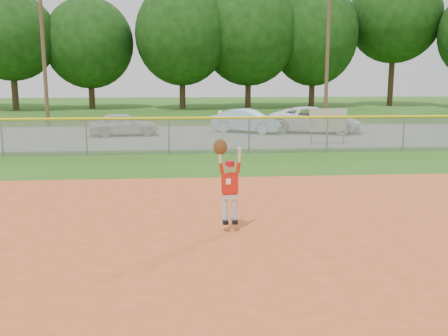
% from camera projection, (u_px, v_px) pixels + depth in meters
% --- Properties ---
extents(ground, '(120.00, 120.00, 0.00)m').
position_uv_depth(ground, '(156.00, 227.00, 10.88)').
color(ground, '#275713').
rests_on(ground, ground).
extents(clay_infield, '(24.00, 16.00, 0.04)m').
position_uv_depth(clay_infield, '(146.00, 283.00, 7.94)').
color(clay_infield, '#C24F23').
rests_on(clay_infield, ground).
extents(parking_strip, '(44.00, 10.00, 0.03)m').
position_uv_depth(parking_strip, '(172.00, 136.00, 26.54)').
color(parking_strip, slate).
rests_on(parking_strip, ground).
extents(car_white_a, '(3.79, 1.95, 1.23)m').
position_uv_depth(car_white_a, '(124.00, 124.00, 26.55)').
color(car_white_a, silver).
rests_on(car_white_a, parking_strip).
extents(car_blue, '(4.12, 3.15, 1.30)m').
position_uv_depth(car_blue, '(248.00, 121.00, 27.94)').
color(car_blue, '#91C0D8').
rests_on(car_blue, parking_strip).
extents(car_white_b, '(5.65, 3.68, 1.45)m').
position_uv_depth(car_white_b, '(314.00, 120.00, 27.91)').
color(car_white_b, white).
rests_on(car_white_b, parking_strip).
extents(sponsor_sign, '(1.87, 0.41, 1.69)m').
position_uv_depth(sponsor_sign, '(328.00, 121.00, 23.25)').
color(sponsor_sign, gray).
rests_on(sponsor_sign, ground).
extents(outfield_fence, '(40.06, 0.10, 1.55)m').
position_uv_depth(outfield_fence, '(169.00, 133.00, 20.51)').
color(outfield_fence, gray).
rests_on(outfield_fence, ground).
extents(power_lines, '(19.40, 0.24, 9.00)m').
position_uv_depth(power_lines, '(189.00, 51.00, 31.63)').
color(power_lines, '#4C3823').
rests_on(power_lines, ground).
extents(tree_line, '(62.37, 13.00, 14.43)m').
position_uv_depth(tree_line, '(186.00, 27.00, 46.66)').
color(tree_line, '#422D1C').
rests_on(tree_line, ground).
extents(ballplayer, '(0.59, 0.26, 2.36)m').
position_uv_depth(ballplayer, '(228.00, 182.00, 10.34)').
color(ballplayer, silver).
rests_on(ballplayer, ground).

